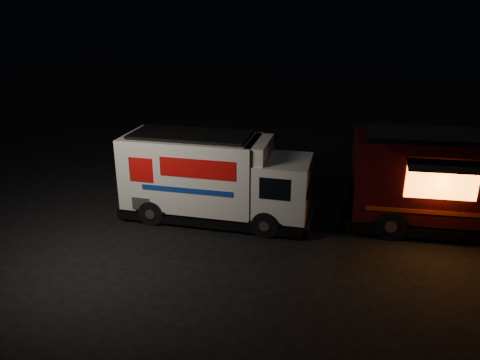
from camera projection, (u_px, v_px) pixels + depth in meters
name	position (u px, v px, depth m)	size (l,w,h in m)	color
ground	(197.00, 229.00, 15.98)	(80.00, 80.00, 0.00)	black
white_truck	(217.00, 178.00, 16.33)	(6.81, 2.32, 3.09)	silver
red_truck	(457.00, 183.00, 15.51)	(7.16, 2.63, 3.33)	#35090D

